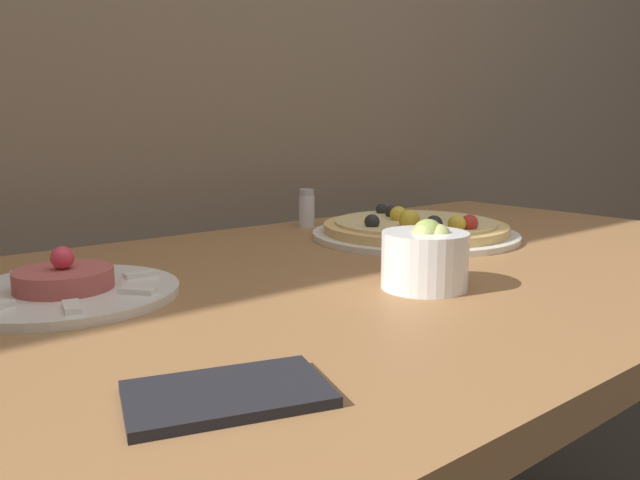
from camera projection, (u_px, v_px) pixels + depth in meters
dining_table at (373, 331)px, 0.88m from camera, size 1.43×0.79×0.75m
pizza_plate at (415, 229)px, 1.07m from camera, size 0.35×0.35×0.06m
tartare_plate at (65, 288)px, 0.70m from camera, size 0.25×0.25×0.06m
small_bowl at (425, 256)px, 0.74m from camera, size 0.10×0.10×0.08m
napkin at (227, 394)px, 0.44m from camera, size 0.16×0.12×0.01m
salt_shaker at (307, 208)px, 1.19m from camera, size 0.03×0.03×0.07m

